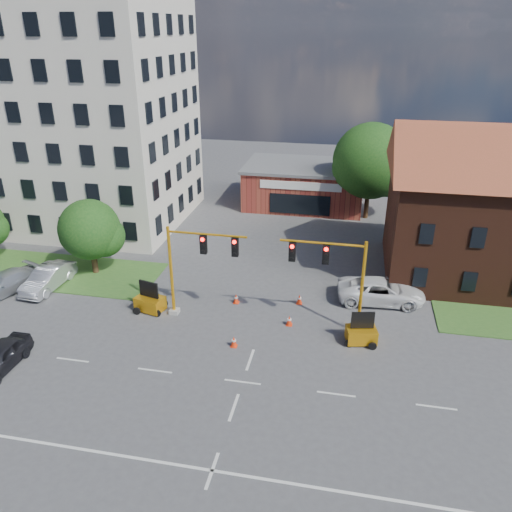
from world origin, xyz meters
name	(u,v)px	position (x,y,z in m)	size (l,w,h in m)	color
ground	(243,382)	(0.00, 0.00, 0.00)	(120.00, 120.00, 0.00)	#464648
grass_verge_nw	(23,268)	(-20.00, 10.00, 0.04)	(22.00, 6.00, 0.08)	#2F5B22
lane_markings	(229,421)	(0.00, -3.00, 0.01)	(60.00, 36.00, 0.01)	silver
office_block	(80,111)	(-20.00, 21.90, 10.31)	(18.40, 15.40, 20.60)	beige
brick_shop	(304,184)	(0.00, 29.98, 2.16)	(12.40, 8.40, 4.30)	maroon
tree_large	(375,164)	(6.87, 27.08, 5.48)	(7.58, 7.22, 9.33)	#322212
tree_nw_front	(93,231)	(-13.77, 10.58, 3.47)	(4.77, 4.54, 5.90)	#322212
signal_mast_west	(195,262)	(-4.36, 6.00, 3.92)	(5.30, 0.60, 6.20)	gray
signal_mast_east	(335,275)	(4.36, 6.00, 3.92)	(5.30, 0.60, 6.20)	gray
trailer_west	(150,302)	(-7.68, 6.03, 0.65)	(2.08, 1.64, 2.09)	orange
trailer_east	(361,333)	(6.20, 5.01, 0.63)	(1.98, 1.53, 2.02)	orange
cone_a	(234,342)	(-1.22, 3.10, 0.34)	(0.40, 0.40, 0.70)	red
cone_b	(236,299)	(-2.27, 8.13, 0.34)	(0.40, 0.40, 0.70)	red
cone_c	(289,320)	(1.70, 6.07, 0.34)	(0.40, 0.40, 0.70)	red
cone_d	(299,299)	(2.01, 8.90, 0.34)	(0.40, 0.40, 0.70)	red
pickup_white	(381,291)	(7.49, 10.29, 0.83)	(2.74, 5.94, 1.65)	white
sedan_dark	(0,357)	(-13.48, -1.44, 0.72)	(1.71, 4.25, 1.45)	black
sedan_silver_front	(48,278)	(-16.15, 7.59, 0.80)	(1.70, 4.87, 1.60)	#ADB0B5
sedan_silver_rear	(4,284)	(-18.83, 6.28, 0.74)	(2.08, 5.12, 1.49)	#ADB0B5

